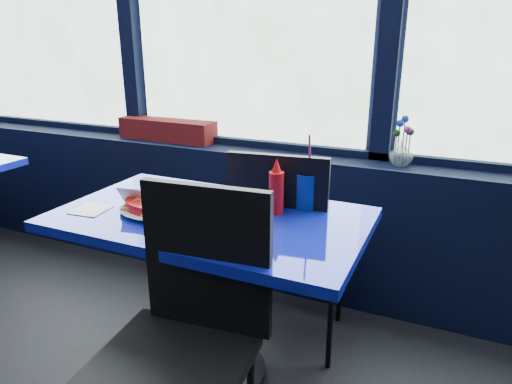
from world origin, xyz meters
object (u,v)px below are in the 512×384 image
(near_table, at_px, (212,257))
(flower_vase, at_px, (402,151))
(chair_near_front, at_px, (185,327))
(soda_cup, at_px, (307,190))
(food_basket, at_px, (159,203))
(ketchup_bottle, at_px, (276,189))
(chair_near_back, at_px, (290,239))
(planter_box, at_px, (167,130))

(near_table, relative_size, flower_vase, 4.88)
(chair_near_front, distance_m, soda_cup, 0.73)
(near_table, bearing_deg, food_basket, -162.06)
(chair_near_front, xyz_separation_m, ketchup_bottle, (0.07, 0.56, 0.28))
(chair_near_back, xyz_separation_m, soda_cup, (0.10, -0.09, 0.27))
(near_table, relative_size, chair_near_front, 1.22)
(chair_near_back, bearing_deg, food_basket, 34.86)
(near_table, height_order, chair_near_front, chair_near_front)
(planter_box, bearing_deg, food_basket, -55.95)
(chair_near_front, height_order, soda_cup, soda_cup)
(chair_near_front, distance_m, ketchup_bottle, 0.63)
(planter_box, bearing_deg, ketchup_bottle, -35.47)
(chair_near_front, relative_size, flower_vase, 4.01)
(planter_box, bearing_deg, chair_near_front, -52.87)
(near_table, height_order, food_basket, food_basket)
(ketchup_bottle, relative_size, soda_cup, 0.71)
(food_basket, relative_size, ketchup_bottle, 1.42)
(food_basket, distance_m, soda_cup, 0.59)
(chair_near_front, bearing_deg, chair_near_back, 79.92)
(chair_near_back, bearing_deg, chair_near_front, 77.62)
(food_basket, distance_m, ketchup_bottle, 0.46)
(near_table, bearing_deg, soda_cup, 35.35)
(chair_near_back, xyz_separation_m, flower_vase, (0.38, 0.55, 0.32))
(flower_vase, xyz_separation_m, ketchup_bottle, (-0.37, -0.74, -0.03))
(near_table, xyz_separation_m, soda_cup, (0.32, 0.22, 0.26))
(chair_near_back, distance_m, ketchup_bottle, 0.35)
(near_table, height_order, ketchup_bottle, ketchup_bottle)
(ketchup_bottle, distance_m, soda_cup, 0.14)
(chair_near_back, relative_size, ketchup_bottle, 4.37)
(chair_near_front, distance_m, planter_box, 1.67)
(flower_vase, height_order, ketchup_bottle, flower_vase)
(chair_near_back, relative_size, flower_vase, 3.93)
(planter_box, distance_m, flower_vase, 1.40)
(planter_box, relative_size, soda_cup, 2.05)
(food_basket, bearing_deg, planter_box, 133.64)
(chair_near_back, distance_m, food_basket, 0.61)
(near_table, xyz_separation_m, chair_near_back, (0.22, 0.32, -0.01))
(planter_box, height_order, flower_vase, flower_vase)
(chair_near_back, bearing_deg, planter_box, -37.01)
(near_table, bearing_deg, chair_near_back, 55.16)
(ketchup_bottle, bearing_deg, flower_vase, 63.66)
(chair_near_front, xyz_separation_m, flower_vase, (0.44, 1.31, 0.31))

